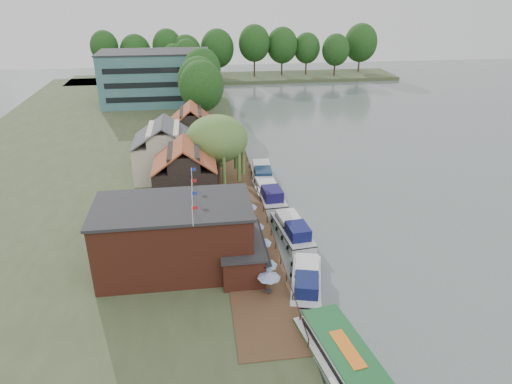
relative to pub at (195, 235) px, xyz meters
name	(u,v)px	position (x,y,z in m)	size (l,w,h in m)	color
ground	(324,259)	(14.00, 1.00, -4.65)	(260.00, 260.00, 0.00)	#4E5B57
land_bank	(99,157)	(-16.00, 36.00, -4.15)	(50.00, 140.00, 1.00)	#384728
quay_deck	(243,213)	(6.00, 11.00, -3.60)	(6.00, 50.00, 0.10)	#47301E
quay_rail	(263,207)	(8.70, 11.50, -3.15)	(0.20, 49.00, 1.00)	black
pub	(195,235)	(0.00, 0.00, 0.00)	(20.00, 11.00, 7.30)	maroon
hotel_block	(156,78)	(-8.00, 71.00, 2.50)	(25.40, 12.40, 12.30)	#38666B
cottage_a	(185,174)	(-1.00, 15.00, 0.60)	(8.60, 7.60, 8.50)	black
cottage_b	(165,149)	(-4.00, 25.00, 0.60)	(9.60, 8.60, 8.50)	beige
cottage_c	(192,130)	(0.00, 34.00, 0.60)	(7.60, 7.60, 8.50)	black
willow	(217,152)	(3.50, 20.00, 1.56)	(8.60, 8.60, 10.43)	#476B2D
umbrella_0	(269,283)	(6.65, -5.74, -2.36)	(2.20, 2.20, 2.38)	navy
umbrella_1	(265,271)	(6.64, -3.70, -2.36)	(2.36, 2.36, 2.38)	#1B4995
umbrella_2	(261,248)	(6.78, 0.42, -2.36)	(2.31, 2.31, 2.38)	navy
umbrella_3	(255,232)	(6.69, 3.94, -2.36)	(2.04, 2.04, 2.38)	#1B1C98
umbrella_4	(245,224)	(5.78, 5.97, -2.36)	(1.98, 1.98, 2.38)	navy
umbrella_5	(248,212)	(6.45, 8.86, -2.36)	(2.25, 2.25, 2.38)	#1C389C
cruiser_0	(307,278)	(10.74, -3.96, -3.42)	(3.27, 10.10, 2.46)	silver
cruiser_1	(293,227)	(11.47, 6.20, -3.39)	(3.34, 10.32, 2.52)	silver
cruiser_2	(269,191)	(10.27, 16.52, -3.32)	(3.50, 10.81, 2.66)	silver
cruiser_3	(262,172)	(10.40, 23.57, -3.33)	(3.49, 10.77, 2.65)	silver
tour_boat	(350,370)	(11.13, -16.15, -3.14)	(3.90, 13.84, 3.02)	silver
swan	(334,348)	(11.07, -12.50, -4.43)	(0.44, 0.44, 0.44)	white
bank_tree_0	(202,99)	(2.17, 44.25, 3.42)	(8.18, 8.18, 14.14)	#143811
bank_tree_1	(199,93)	(1.77, 49.24, 3.39)	(8.11, 8.11, 14.09)	#143811
bank_tree_2	(203,81)	(2.73, 60.71, 3.46)	(8.10, 8.10, 14.21)	#143811
bank_tree_3	(199,71)	(2.32, 80.58, 2.22)	(8.79, 8.79, 11.74)	#143811
bank_tree_4	(187,63)	(-0.66, 88.97, 2.84)	(6.03, 6.03, 12.98)	#143811
bank_tree_5	(174,64)	(-4.47, 94.40, 1.92)	(6.03, 6.03, 11.13)	#143811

